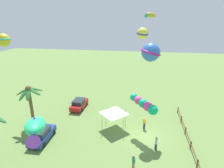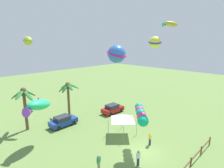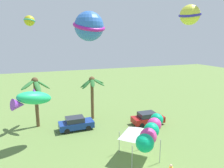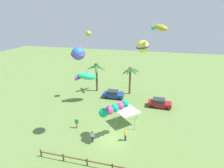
# 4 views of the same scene
# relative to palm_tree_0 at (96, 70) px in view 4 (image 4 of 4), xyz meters

# --- Properties ---
(ground_plane) EXTENTS (120.00, 120.00, 0.00)m
(ground_plane) POSITION_rel_palm_tree_0_xyz_m (6.78, -14.45, -4.45)
(ground_plane) COLOR olive
(palm_tree_0) EXTENTS (3.44, 3.45, 5.96)m
(palm_tree_0) POSITION_rel_palm_tree_0_xyz_m (0.00, 0.00, 0.00)
(palm_tree_0) COLOR brown
(palm_tree_0) RESTS_ON ground
(palm_tree_1) EXTENTS (3.35, 3.49, 5.62)m
(palm_tree_1) POSITION_rel_palm_tree_0_xyz_m (6.84, 0.14, -0.15)
(palm_tree_1) COLOR brown
(palm_tree_1) RESTS_ON ground
(rail_fence) EXTENTS (13.81, 0.12, 0.95)m
(rail_fence) POSITION_rel_palm_tree_0_xyz_m (6.63, -19.16, -3.85)
(rail_fence) COLOR brown
(rail_fence) RESTS_ON ground
(parked_car_0) EXTENTS (3.97, 1.87, 1.51)m
(parked_car_0) POSITION_rel_palm_tree_0_xyz_m (12.58, -4.12, -3.70)
(parked_car_0) COLOR #A51919
(parked_car_0) RESTS_ON ground
(parked_car_1) EXTENTS (3.91, 1.76, 1.51)m
(parked_car_1) POSITION_rel_palm_tree_0_xyz_m (4.07, -2.54, -3.70)
(parked_car_1) COLOR navy
(parked_car_1) RESTS_ON ground
(spectator_0) EXTENTS (0.55, 0.26, 1.59)m
(spectator_0) POSITION_rel_palm_tree_0_xyz_m (4.53, -15.43, -3.63)
(spectator_0) COLOR #2D3351
(spectator_0) RESTS_ON ground
(spectator_1) EXTENTS (0.42, 0.44, 1.59)m
(spectator_1) POSITION_rel_palm_tree_0_xyz_m (8.47, -14.20, -3.63)
(spectator_1) COLOR #2D3351
(spectator_1) RESTS_ON ground
(spectator_2) EXTENTS (0.53, 0.33, 1.59)m
(spectator_2) POSITION_rel_palm_tree_0_xyz_m (1.42, -13.19, -3.63)
(spectator_2) COLOR gray
(spectator_2) RESTS_ON ground
(festival_tent) EXTENTS (2.86, 2.86, 2.85)m
(festival_tent) POSITION_rel_palm_tree_0_xyz_m (8.00, -10.36, -1.98)
(festival_tent) COLOR #9E9EA3
(festival_tent) RESTS_ON ground
(kite_tube_0) EXTENTS (3.26, 3.20, 1.40)m
(kite_tube_0) POSITION_rel_palm_tree_0_xyz_m (6.84, -13.97, -0.23)
(kite_tube_0) COLOR #0CB879
(kite_fish_1) EXTENTS (4.14, 3.06, 1.90)m
(kite_fish_1) POSITION_rel_palm_tree_0_xyz_m (-0.33, -4.94, 0.36)
(kite_fish_1) COLOR #23CC78
(kite_fish_2) EXTENTS (1.80, 1.64, 0.82)m
(kite_fish_2) POSITION_rel_palm_tree_0_xyz_m (11.43, -14.19, 9.28)
(kite_fish_2) COLOR gold
(kite_ball_3) EXTENTS (2.02, 2.02, 1.31)m
(kite_ball_3) POSITION_rel_palm_tree_0_xyz_m (9.88, -13.34, 7.29)
(kite_ball_3) COLOR #E1E344
(kite_ball_4) EXTENTS (1.51, 1.51, 0.97)m
(kite_ball_4) POSITION_rel_palm_tree_0_xyz_m (-0.05, -3.29, 7.43)
(kite_ball_4) COLOR gold
(kite_ball_5) EXTENTS (1.99, 1.98, 1.52)m
(kite_ball_5) POSITION_rel_palm_tree_0_xyz_m (2.80, -14.12, 6.35)
(kite_ball_5) COLOR blue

